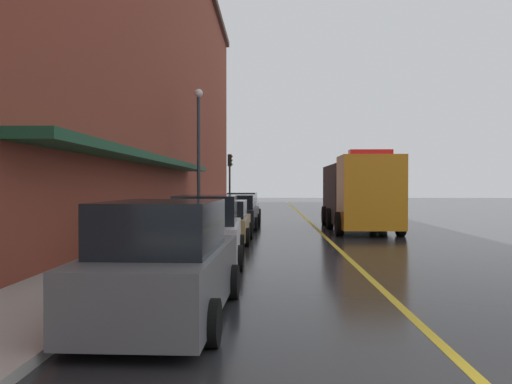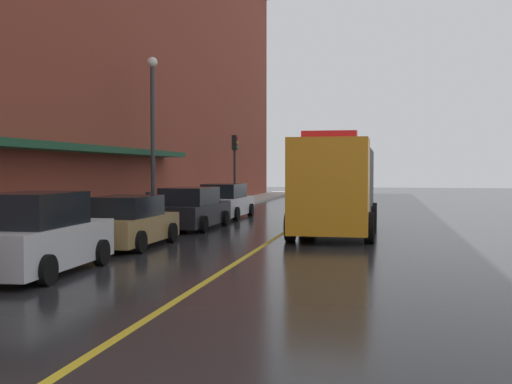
% 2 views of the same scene
% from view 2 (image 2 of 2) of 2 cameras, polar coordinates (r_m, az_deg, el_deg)
% --- Properties ---
extents(ground_plane, '(112.00, 112.00, 0.00)m').
position_cam_2_polar(ground_plane, '(28.87, 4.18, -2.65)').
color(ground_plane, '#232326').
extents(sidewalk_left, '(2.40, 70.00, 0.15)m').
position_cam_2_polar(sidewalk_left, '(30.27, -7.55, -2.30)').
color(sidewalk_left, '#ADA8A0').
rests_on(sidewalk_left, ground).
extents(lane_center_stripe, '(0.16, 70.00, 0.01)m').
position_cam_2_polar(lane_center_stripe, '(28.87, 4.18, -2.64)').
color(lane_center_stripe, gold).
rests_on(lane_center_stripe, ground).
extents(brick_building_left, '(10.53, 64.00, 19.05)m').
position_cam_2_polar(brick_building_left, '(32.51, -18.42, 14.69)').
color(brick_building_left, brown).
rests_on(brick_building_left, ground).
extents(parked_car_1, '(2.11, 4.50, 1.84)m').
position_cam_2_polar(parked_car_1, '(15.06, -19.06, -3.79)').
color(parked_car_1, silver).
rests_on(parked_car_1, ground).
extents(parked_car_2, '(2.05, 4.29, 1.56)m').
position_cam_2_polar(parked_car_2, '(19.59, -11.49, -2.74)').
color(parked_car_2, '#A5844C').
rests_on(parked_car_2, ground).
extents(parked_car_3, '(2.22, 4.83, 1.65)m').
position_cam_2_polar(parked_car_3, '(25.24, -5.85, -1.56)').
color(parked_car_3, black).
rests_on(parked_car_3, ground).
extents(parked_car_4, '(2.11, 4.75, 1.67)m').
position_cam_2_polar(parked_car_4, '(30.60, -2.79, -0.91)').
color(parked_car_4, silver).
rests_on(parked_car_4, ground).
extents(utility_truck, '(2.88, 8.21, 3.60)m').
position_cam_2_polar(utility_truck, '(23.40, 7.26, 0.45)').
color(utility_truck, orange).
rests_on(utility_truck, ground).
extents(parking_meter_0, '(0.14, 0.18, 1.33)m').
position_cam_2_polar(parking_meter_0, '(17.46, -19.57, -2.34)').
color(parking_meter_0, '#4C4C51').
rests_on(parking_meter_0, sidewalk_left).
extents(parking_meter_1, '(0.14, 0.18, 1.33)m').
position_cam_2_polar(parking_meter_1, '(24.92, -9.70, -0.97)').
color(parking_meter_1, '#4C4C51').
rests_on(parking_meter_1, sidewalk_left).
extents(street_lamp_left, '(0.44, 0.44, 6.94)m').
position_cam_2_polar(street_lamp_left, '(27.16, -9.31, 6.33)').
color(street_lamp_left, '#33383D').
rests_on(street_lamp_left, sidewalk_left).
extents(traffic_light_near, '(0.38, 0.36, 4.30)m').
position_cam_2_polar(traffic_light_near, '(38.58, -1.93, 3.22)').
color(traffic_light_near, '#232326').
rests_on(traffic_light_near, sidewalk_left).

